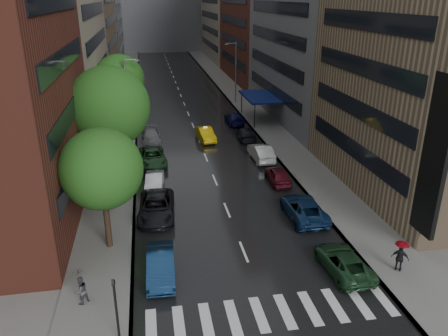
{
  "coord_description": "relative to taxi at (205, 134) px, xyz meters",
  "views": [
    {
      "loc": [
        -5.55,
        -19.75,
        15.56
      ],
      "look_at": [
        0.0,
        11.33,
        3.0
      ],
      "focal_mm": 35.0,
      "sensor_mm": 36.0,
      "label": 1
    }
  ],
  "objects": [
    {
      "name": "ground",
      "position": [
        -0.76,
        -27.65,
        -0.73
      ],
      "size": [
        220.0,
        220.0,
        0.0
      ],
      "primitive_type": "plane",
      "color": "gray",
      "rests_on": "ground"
    },
    {
      "name": "road",
      "position": [
        -0.76,
        22.35,
        -0.73
      ],
      "size": [
        14.0,
        140.0,
        0.01
      ],
      "primitive_type": "cube",
      "color": "black",
      "rests_on": "ground"
    },
    {
      "name": "sidewalk_left",
      "position": [
        -9.76,
        22.35,
        -0.66
      ],
      "size": [
        4.0,
        140.0,
        0.15
      ],
      "primitive_type": "cube",
      "color": "gray",
      "rests_on": "ground"
    },
    {
      "name": "sidewalk_right",
      "position": [
        8.24,
        22.35,
        -0.66
      ],
      "size": [
        4.0,
        140.0,
        0.15
      ],
      "primitive_type": "cube",
      "color": "gray",
      "rests_on": "ground"
    },
    {
      "name": "crosswalk",
      "position": [
        -0.56,
        -29.65,
        -0.72
      ],
      "size": [
        13.15,
        2.8,
        0.01
      ],
      "color": "silver",
      "rests_on": "ground"
    },
    {
      "name": "tree_near",
      "position": [
        -9.36,
        -21.6,
        4.87
      ],
      "size": [
        5.13,
        5.13,
        8.18
      ],
      "color": "#382619",
      "rests_on": "ground"
    },
    {
      "name": "tree_mid",
      "position": [
        -9.36,
        -11.88,
        6.44
      ],
      "size": [
        6.57,
        6.57,
        10.47
      ],
      "color": "#382619",
      "rests_on": "ground"
    },
    {
      "name": "tree_far",
      "position": [
        -9.36,
        5.14,
        5.62
      ],
      "size": [
        5.83,
        5.83,
        9.28
      ],
      "color": "#382619",
      "rests_on": "ground"
    },
    {
      "name": "taxi",
      "position": [
        0.0,
        0.0,
        0.0
      ],
      "size": [
        2.05,
        4.59,
        1.46
      ],
      "primitive_type": "imported",
      "rotation": [
        0.0,
        0.0,
        0.12
      ],
      "color": "yellow",
      "rests_on": "ground"
    },
    {
      "name": "parked_cars_left",
      "position": [
        -6.16,
        -12.17,
        0.02
      ],
      "size": [
        3.01,
        30.62,
        1.59
      ],
      "color": "#102A4D",
      "rests_on": "ground"
    },
    {
      "name": "parked_cars_right",
      "position": [
        4.64,
        -11.08,
        -0.0
      ],
      "size": [
        2.58,
        38.04,
        1.61
      ],
      "color": "#1C3F23",
      "rests_on": "ground"
    },
    {
      "name": "ped_black_umbrella",
      "position": [
        -10.44,
        -27.26,
        0.66
      ],
      "size": [
        0.99,
        0.98,
        2.09
      ],
      "color": "#424146",
      "rests_on": "sidewalk_left"
    },
    {
      "name": "ped_red_umbrella",
      "position": [
        7.88,
        -27.49,
        0.59
      ],
      "size": [
        1.05,
        0.95,
        2.01
      ],
      "color": "black",
      "rests_on": "sidewalk_right"
    },
    {
      "name": "traffic_light",
      "position": [
        -8.36,
        -30.37,
        1.5
      ],
      "size": [
        0.18,
        0.15,
        3.45
      ],
      "color": "black",
      "rests_on": "sidewalk_left"
    },
    {
      "name": "street_lamp_left",
      "position": [
        -8.48,
        2.35,
        4.16
      ],
      "size": [
        1.74,
        0.22,
        9.0
      ],
      "color": "gray",
      "rests_on": "sidewalk_left"
    },
    {
      "name": "street_lamp_right",
      "position": [
        6.96,
        17.35,
        4.16
      ],
      "size": [
        1.74,
        0.22,
        9.0
      ],
      "color": "gray",
      "rests_on": "sidewalk_right"
    },
    {
      "name": "awning",
      "position": [
        8.22,
        7.35,
        2.4
      ],
      "size": [
        4.0,
        8.0,
        3.12
      ],
      "color": "navy",
      "rests_on": "sidewalk_right"
    }
  ]
}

